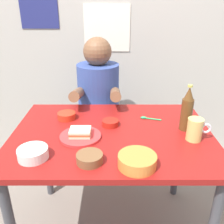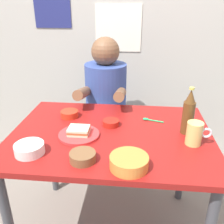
{
  "view_description": "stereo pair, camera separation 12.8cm",
  "coord_description": "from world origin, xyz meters",
  "px_view_note": "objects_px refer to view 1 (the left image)",
  "views": [
    {
      "loc": [
        -0.0,
        -1.2,
        1.4
      ],
      "look_at": [
        0.0,
        0.05,
        0.84
      ],
      "focal_mm": 39.71,
      "sensor_mm": 36.0,
      "label": 1
    },
    {
      "loc": [
        0.13,
        -1.2,
        1.4
      ],
      "look_at": [
        0.0,
        0.05,
        0.84
      ],
      "focal_mm": 39.71,
      "sensor_mm": 36.0,
      "label": 2
    }
  ],
  "objects_px": {
    "dining_table": "(112,147)",
    "plate_orange": "(81,136)",
    "stool": "(99,137)",
    "condiment_bowl_brown": "(90,158)",
    "beer_mug": "(195,129)",
    "person_seated": "(98,91)",
    "sandwich": "(80,132)",
    "beer_bottle": "(187,110)"
  },
  "relations": [
    {
      "from": "person_seated",
      "to": "beer_bottle",
      "type": "height_order",
      "value": "person_seated"
    },
    {
      "from": "stool",
      "to": "plate_orange",
      "type": "xyz_separation_m",
      "value": [
        -0.06,
        -0.69,
        0.4
      ]
    },
    {
      "from": "beer_bottle",
      "to": "stool",
      "type": "bearing_deg",
      "value": 131.16
    },
    {
      "from": "plate_orange",
      "to": "condiment_bowl_brown",
      "type": "distance_m",
      "value": 0.23
    },
    {
      "from": "dining_table",
      "to": "stool",
      "type": "bearing_deg",
      "value": 99.65
    },
    {
      "from": "beer_bottle",
      "to": "plate_orange",
      "type": "bearing_deg",
      "value": -170.71
    },
    {
      "from": "condiment_bowl_brown",
      "to": "stool",
      "type": "bearing_deg",
      "value": 90.43
    },
    {
      "from": "stool",
      "to": "plate_orange",
      "type": "height_order",
      "value": "plate_orange"
    },
    {
      "from": "stool",
      "to": "dining_table",
      "type": "bearing_deg",
      "value": -80.35
    },
    {
      "from": "plate_orange",
      "to": "condiment_bowl_brown",
      "type": "bearing_deg",
      "value": -73.07
    },
    {
      "from": "person_seated",
      "to": "sandwich",
      "type": "distance_m",
      "value": 0.68
    },
    {
      "from": "plate_orange",
      "to": "dining_table",
      "type": "bearing_deg",
      "value": 19.0
    },
    {
      "from": "sandwich",
      "to": "beer_bottle",
      "type": "bearing_deg",
      "value": 9.29
    },
    {
      "from": "stool",
      "to": "beer_bottle",
      "type": "distance_m",
      "value": 0.94
    },
    {
      "from": "dining_table",
      "to": "beer_mug",
      "type": "xyz_separation_m",
      "value": [
        0.43,
        -0.08,
        0.15
      ]
    },
    {
      "from": "plate_orange",
      "to": "beer_mug",
      "type": "height_order",
      "value": "beer_mug"
    },
    {
      "from": "condiment_bowl_brown",
      "to": "dining_table",
      "type": "bearing_deg",
      "value": 70.21
    },
    {
      "from": "plate_orange",
      "to": "beer_mug",
      "type": "relative_size",
      "value": 1.75
    },
    {
      "from": "beer_mug",
      "to": "dining_table",
      "type": "bearing_deg",
      "value": 169.47
    },
    {
      "from": "plate_orange",
      "to": "beer_bottle",
      "type": "distance_m",
      "value": 0.6
    },
    {
      "from": "person_seated",
      "to": "dining_table",
      "type": "bearing_deg",
      "value": -80.18
    },
    {
      "from": "beer_mug",
      "to": "beer_bottle",
      "type": "bearing_deg",
      "value": 98.36
    },
    {
      "from": "sandwich",
      "to": "condiment_bowl_brown",
      "type": "distance_m",
      "value": 0.23
    },
    {
      "from": "plate_orange",
      "to": "beer_bottle",
      "type": "xyz_separation_m",
      "value": [
        0.58,
        0.09,
        0.11
      ]
    },
    {
      "from": "dining_table",
      "to": "condiment_bowl_brown",
      "type": "bearing_deg",
      "value": -109.79
    },
    {
      "from": "plate_orange",
      "to": "sandwich",
      "type": "bearing_deg",
      "value": 0.0
    },
    {
      "from": "person_seated",
      "to": "sandwich",
      "type": "height_order",
      "value": "person_seated"
    },
    {
      "from": "person_seated",
      "to": "condiment_bowl_brown",
      "type": "xyz_separation_m",
      "value": [
        0.01,
        -0.9,
        -0.0
      ]
    },
    {
      "from": "dining_table",
      "to": "condiment_bowl_brown",
      "type": "height_order",
      "value": "condiment_bowl_brown"
    },
    {
      "from": "dining_table",
      "to": "plate_orange",
      "type": "relative_size",
      "value": 5.0
    },
    {
      "from": "person_seated",
      "to": "beer_mug",
      "type": "bearing_deg",
      "value": -52.52
    },
    {
      "from": "beer_mug",
      "to": "person_seated",
      "type": "bearing_deg",
      "value": 127.48
    },
    {
      "from": "stool",
      "to": "condiment_bowl_brown",
      "type": "height_order",
      "value": "condiment_bowl_brown"
    },
    {
      "from": "dining_table",
      "to": "person_seated",
      "type": "distance_m",
      "value": 0.64
    },
    {
      "from": "beer_mug",
      "to": "condiment_bowl_brown",
      "type": "xyz_separation_m",
      "value": [
        -0.53,
        -0.2,
        -0.04
      ]
    },
    {
      "from": "person_seated",
      "to": "plate_orange",
      "type": "height_order",
      "value": "person_seated"
    },
    {
      "from": "stool",
      "to": "condiment_bowl_brown",
      "type": "relative_size",
      "value": 3.75
    },
    {
      "from": "dining_table",
      "to": "beer_bottle",
      "type": "bearing_deg",
      "value": 5.14
    },
    {
      "from": "person_seated",
      "to": "beer_bottle",
      "type": "distance_m",
      "value": 0.78
    },
    {
      "from": "beer_bottle",
      "to": "condiment_bowl_brown",
      "type": "distance_m",
      "value": 0.61
    },
    {
      "from": "person_seated",
      "to": "plate_orange",
      "type": "relative_size",
      "value": 3.27
    },
    {
      "from": "stool",
      "to": "sandwich",
      "type": "bearing_deg",
      "value": -95.03
    }
  ]
}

